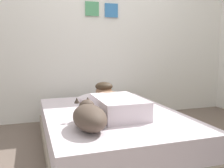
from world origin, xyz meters
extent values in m
plane|color=#66564C|center=(0.00, 0.00, 0.00)|extent=(12.31, 12.31, 0.00)
cube|color=silver|center=(0.00, 1.36, 1.25)|extent=(4.16, 0.10, 2.50)
cube|color=#4C9966|center=(-0.14, 1.30, 1.56)|extent=(0.19, 0.02, 0.19)
cube|color=#3372B2|center=(0.14, 1.30, 1.55)|extent=(0.19, 0.02, 0.19)
cube|color=gray|center=(-0.22, 0.17, 0.06)|extent=(1.37, 1.95, 0.13)
cube|color=silver|center=(-0.22, 0.17, 0.24)|extent=(1.33, 1.89, 0.23)
ellipsoid|color=silver|center=(-0.21, 0.71, 0.41)|extent=(0.52, 0.32, 0.11)
cube|color=silver|center=(-0.21, 0.02, 0.45)|extent=(0.42, 0.64, 0.18)
ellipsoid|color=#8C664C|center=(-0.21, 0.36, 0.47)|extent=(0.32, 0.20, 0.16)
sphere|color=#8C664C|center=(-0.21, 0.52, 0.51)|extent=(0.19, 0.19, 0.19)
ellipsoid|color=#332619|center=(-0.21, 0.52, 0.58)|extent=(0.20, 0.20, 0.10)
cylinder|color=#8C664C|center=(-0.31, 0.50, 0.44)|extent=(0.23, 0.07, 0.14)
cylinder|color=#8C664C|center=(-0.11, 0.50, 0.44)|extent=(0.23, 0.07, 0.14)
ellipsoid|color=#4C3D33|center=(-0.57, -0.31, 0.46)|extent=(0.26, 0.48, 0.20)
sphere|color=#4C3D33|center=(-0.53, -0.05, 0.48)|extent=(0.15, 0.15, 0.15)
cone|color=#3D3028|center=(-0.62, -0.03, 0.55)|extent=(0.05, 0.05, 0.05)
cone|color=#3D3028|center=(-0.52, -0.03, 0.55)|extent=(0.05, 0.05, 0.05)
cylinder|color=white|center=(-0.14, 0.54, 0.39)|extent=(0.09, 0.09, 0.07)
torus|color=white|center=(-0.08, 0.54, 0.39)|extent=(0.05, 0.01, 0.05)
cube|color=black|center=(-0.50, 0.14, 0.36)|extent=(0.07, 0.14, 0.01)
camera|label=1|loc=(-1.01, -2.23, 1.00)|focal=40.41mm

